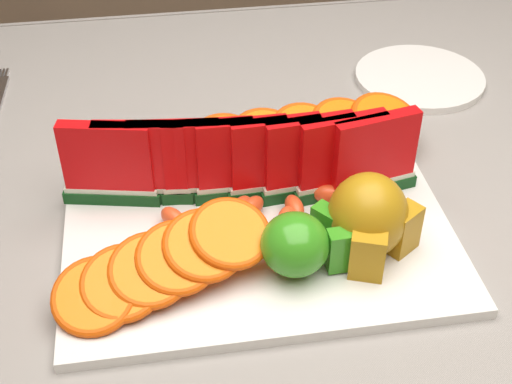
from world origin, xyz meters
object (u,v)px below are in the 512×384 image
(apple_cluster, at_px, (302,243))
(side_plate, at_px, (419,78))
(platter, at_px, (258,230))
(pear_cluster, at_px, (370,219))

(apple_cluster, height_order, side_plate, apple_cluster)
(platter, xyz_separation_m, apple_cluster, (0.03, -0.07, 0.04))
(platter, distance_m, apple_cluster, 0.08)
(apple_cluster, bearing_deg, pear_cluster, 14.52)
(platter, bearing_deg, pear_cluster, -25.51)
(pear_cluster, bearing_deg, platter, 154.49)
(platter, relative_size, side_plate, 1.96)
(side_plate, bearing_deg, apple_cluster, -124.84)
(apple_cluster, relative_size, side_plate, 0.53)
(side_plate, bearing_deg, platter, -134.25)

